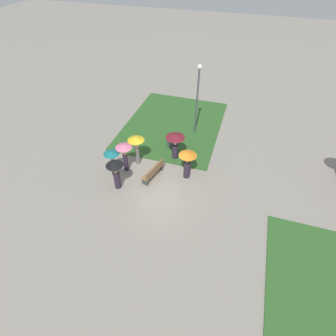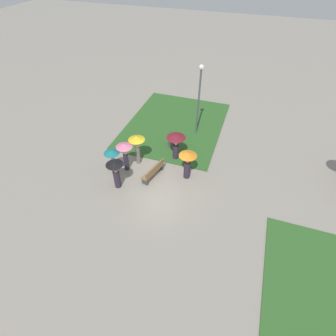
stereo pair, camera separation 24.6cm
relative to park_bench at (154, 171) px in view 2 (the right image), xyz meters
name	(u,v)px [view 2 (the right image)]	position (x,y,z in m)	size (l,w,h in m)	color
ground_plane	(158,184)	(0.45, 0.46, -0.47)	(90.00, 90.00, 0.00)	gray
lawn_patch_near	(175,124)	(-5.81, -0.52, -0.44)	(8.69, 6.83, 0.06)	#2D5B26
park_bench	(154,171)	(0.00, 0.00, 0.00)	(1.78, 0.85, 0.90)	brown
lamp_post	(199,93)	(-5.27, 1.22, 2.65)	(0.32, 0.32, 4.92)	#474C51
trash_bin	(172,141)	(-3.21, 0.10, -0.07)	(0.64, 0.64, 0.79)	#4C4C51
crowd_person_teal	(113,159)	(0.44, -2.31, 0.67)	(0.91, 0.91, 1.74)	#47382D
crowd_person_orange	(188,162)	(-0.65, 1.83, 0.70)	(1.02, 1.02, 1.80)	#2D2333
crowd_person_maroon	(176,141)	(-2.08, 0.69, 0.88)	(1.18, 1.18, 1.85)	#2D2333
crowd_person_black	(115,170)	(1.37, -1.65, 0.78)	(0.94, 0.94, 1.86)	#2D2333
crowd_person_pink	(125,151)	(-0.14, -1.80, 0.95)	(0.97, 0.97, 1.92)	#2D2333
crowd_person_yellow	(137,143)	(-0.93, -1.38, 1.03)	(0.99, 0.99, 2.00)	slate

